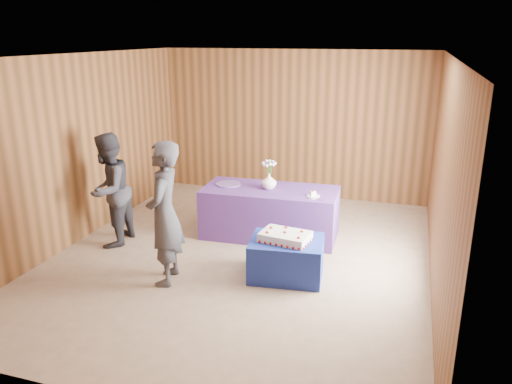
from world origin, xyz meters
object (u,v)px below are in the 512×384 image
at_px(serving_table, 270,213).
at_px(sheet_cake, 285,237).
at_px(guest_right, 109,190).
at_px(cake_table, 286,258).
at_px(guest_left, 164,214).
at_px(vase, 269,181).

bearing_deg(serving_table, sheet_cake, -68.81).
height_order(sheet_cake, guest_right, guest_right).
height_order(cake_table, sheet_cake, sheet_cake).
xyz_separation_m(serving_table, sheet_cake, (0.55, -1.25, 0.18)).
bearing_deg(serving_table, guest_left, -117.17).
distance_m(guest_left, guest_right, 1.54).
distance_m(cake_table, guest_right, 2.76).
relative_size(guest_left, guest_right, 1.08).
distance_m(serving_table, guest_right, 2.38).
xyz_separation_m(serving_table, vase, (-0.02, 0.01, 0.49)).
distance_m(serving_table, sheet_cake, 1.38).
bearing_deg(sheet_cake, vase, 122.96).
distance_m(cake_table, vase, 1.51).
xyz_separation_m(guest_left, guest_right, (-1.30, 0.81, -0.07)).
relative_size(sheet_cake, guest_right, 0.41).
bearing_deg(cake_table, sheet_cake, -134.37).
height_order(sheet_cake, guest_left, guest_left).
distance_m(sheet_cake, guest_left, 1.51).
bearing_deg(vase, cake_table, -64.52).
bearing_deg(guest_right, guest_left, 53.72).
height_order(serving_table, vase, vase).
bearing_deg(serving_table, guest_right, -157.89).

